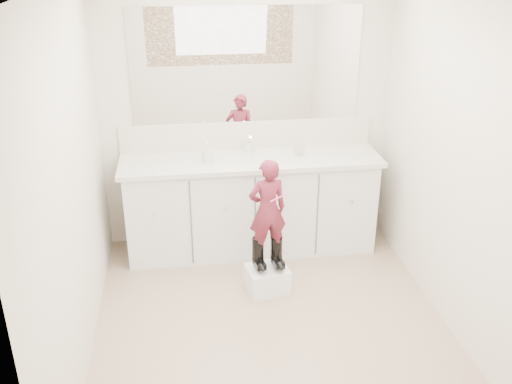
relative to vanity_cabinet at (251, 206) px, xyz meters
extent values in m
plane|color=#977963|center=(0.00, -1.23, -0.42)|extent=(3.00, 3.00, 0.00)
plane|color=beige|center=(0.00, 0.27, 0.77)|extent=(2.60, 0.00, 2.60)
plane|color=beige|center=(0.00, -2.73, 0.77)|extent=(2.60, 0.00, 2.60)
plane|color=beige|center=(-1.30, -1.23, 0.78)|extent=(0.00, 3.00, 3.00)
plane|color=beige|center=(1.30, -1.23, 0.78)|extent=(0.00, 3.00, 3.00)
cube|color=silver|center=(0.00, 0.00, 0.00)|extent=(2.20, 0.55, 0.85)
cube|color=beige|center=(0.00, -0.01, 0.45)|extent=(2.28, 0.58, 0.04)
cube|color=beige|center=(0.00, 0.26, 0.59)|extent=(2.28, 0.03, 0.25)
cube|color=white|center=(0.00, 0.26, 1.22)|extent=(2.00, 0.02, 1.00)
cube|color=#472819|center=(0.00, -2.71, 1.22)|extent=(2.00, 0.01, 1.20)
cylinder|color=silver|center=(0.00, 0.15, 0.52)|extent=(0.08, 0.08, 0.10)
imported|color=beige|center=(0.43, 0.02, 0.51)|extent=(0.13, 0.13, 0.09)
imported|color=beige|center=(-0.38, -0.05, 0.55)|extent=(0.09, 0.09, 0.17)
cube|color=white|center=(0.04, -0.73, -0.32)|extent=(0.36, 0.32, 0.21)
imported|color=#9F3147|center=(0.04, -0.71, 0.30)|extent=(0.33, 0.25, 0.83)
cylinder|color=#ED5C9B|center=(0.11, -0.79, 0.43)|extent=(0.14, 0.03, 0.06)
camera|label=1|loc=(-0.59, -4.63, 2.22)|focal=40.00mm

